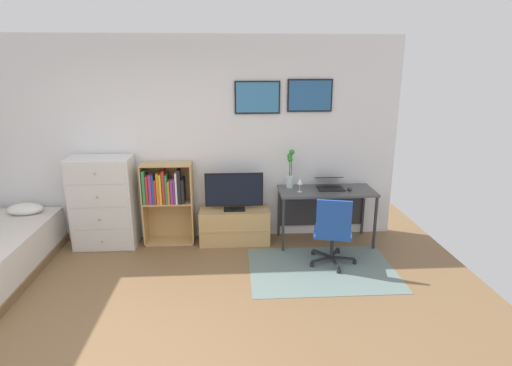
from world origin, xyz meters
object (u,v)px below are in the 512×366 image
object	(u,v)px
laptop	(330,183)
bookshelf	(166,195)
dresser	(104,203)
office_chair	(333,230)
television	(234,192)
tv_stand	(235,226)
wine_glass	(300,182)
bamboo_vase	(290,170)
desk	(325,198)
computer_mouse	(350,189)

from	to	relation	value
laptop	bookshelf	bearing A→B (deg)	179.48
dresser	office_chair	distance (m)	2.95
television	tv_stand	bearing A→B (deg)	90.00
office_chair	wine_glass	bearing A→B (deg)	129.47
bamboo_vase	tv_stand	bearing A→B (deg)	-175.00
dresser	tv_stand	xyz separation A→B (m)	(1.70, 0.02, -0.37)
bookshelf	desk	distance (m)	2.12
bookshelf	computer_mouse	world-z (taller)	bookshelf
laptop	wine_glass	bearing A→B (deg)	-159.37
bookshelf	television	distance (m)	0.90
computer_mouse	bamboo_vase	size ratio (longest dim) A/B	0.20
office_chair	laptop	size ratio (longest dim) A/B	2.29
bookshelf	television	world-z (taller)	bookshelf
laptop	desk	bearing A→B (deg)	-162.93
television	bamboo_vase	size ratio (longest dim) A/B	1.47
dresser	computer_mouse	distance (m)	3.22
wine_glass	tv_stand	bearing A→B (deg)	170.41
dresser	bookshelf	bearing A→B (deg)	4.07
television	laptop	xyz separation A→B (m)	(1.28, 0.04, 0.08)
television	office_chair	size ratio (longest dim) A/B	0.89
bamboo_vase	computer_mouse	bearing A→B (deg)	-13.05
bookshelf	computer_mouse	xyz separation A→B (m)	(2.41, -0.15, 0.09)
wine_glass	bookshelf	bearing A→B (deg)	173.96
wine_glass	desk	bearing A→B (deg)	21.15
dresser	tv_stand	bearing A→B (deg)	0.51
office_chair	computer_mouse	bearing A→B (deg)	74.51
bookshelf	laptop	size ratio (longest dim) A/B	2.92
office_chair	wine_glass	distance (m)	0.81
tv_stand	wine_glass	size ratio (longest dim) A/B	5.17
television	office_chair	distance (m)	1.39
laptop	bamboo_vase	xyz separation A→B (m)	(-0.53, 0.05, 0.18)
television	desk	size ratio (longest dim) A/B	0.61
computer_mouse	bamboo_vase	world-z (taller)	bamboo_vase
wine_glass	laptop	bearing A→B (deg)	20.55
television	bamboo_vase	distance (m)	0.80
office_chair	computer_mouse	xyz separation A→B (m)	(0.37, 0.65, 0.30)
desk	office_chair	xyz separation A→B (m)	(-0.07, -0.77, -0.14)
tv_stand	wine_glass	bearing A→B (deg)	-9.59
television	laptop	distance (m)	1.28
dresser	television	xyz separation A→B (m)	(1.70, -0.01, 0.12)
office_chair	laptop	world-z (taller)	laptop
wine_glass	computer_mouse	bearing A→B (deg)	2.68
dresser	television	world-z (taller)	dresser
laptop	bamboo_vase	bearing A→B (deg)	175.08
desk	laptop	size ratio (longest dim) A/B	3.35
television	laptop	size ratio (longest dim) A/B	2.04
office_chair	computer_mouse	world-z (taller)	office_chair
dresser	wine_glass	size ratio (longest dim) A/B	6.69
bookshelf	wine_glass	distance (m)	1.77
desk	bamboo_vase	bearing A→B (deg)	171.96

